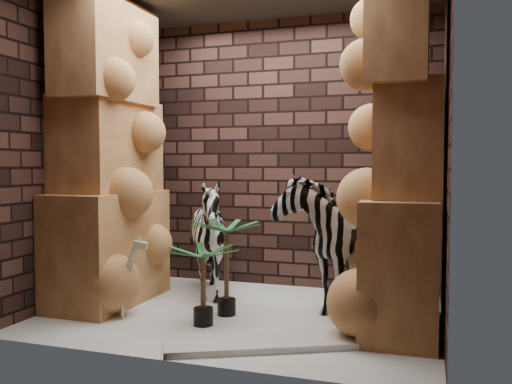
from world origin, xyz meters
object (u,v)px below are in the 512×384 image
(zebra_right, at_px, (332,228))
(zebra_left, at_px, (209,245))
(giraffe_toy, at_px, (113,276))
(palm_front, at_px, (226,268))
(surfboard, at_px, (272,342))
(palm_back, at_px, (203,285))

(zebra_right, bearing_deg, zebra_left, -169.39)
(giraffe_toy, height_order, palm_front, palm_front)
(giraffe_toy, xyz_separation_m, palm_front, (0.93, 0.40, 0.06))
(zebra_right, distance_m, palm_front, 1.10)
(palm_front, bearing_deg, zebra_right, 35.18)
(giraffe_toy, distance_m, palm_front, 1.02)
(zebra_right, distance_m, surfboard, 1.48)
(zebra_right, relative_size, palm_front, 1.76)
(palm_front, relative_size, palm_back, 1.26)
(zebra_right, xyz_separation_m, zebra_left, (-1.25, -0.09, -0.22))
(giraffe_toy, relative_size, surfboard, 0.46)
(palm_back, bearing_deg, giraffe_toy, -176.67)
(zebra_left, xyz_separation_m, surfboard, (1.02, -1.17, -0.52))
(palm_front, height_order, surfboard, palm_front)
(surfboard, bearing_deg, zebra_right, 53.66)
(zebra_left, distance_m, palm_back, 0.94)
(zebra_right, xyz_separation_m, surfboard, (-0.23, -1.26, -0.74))
(zebra_left, relative_size, palm_front, 1.39)
(zebra_left, bearing_deg, palm_front, -36.38)
(zebra_right, distance_m, palm_back, 1.40)
(giraffe_toy, height_order, palm_back, giraffe_toy)
(zebra_right, xyz_separation_m, giraffe_toy, (-1.79, -1.00, -0.39))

